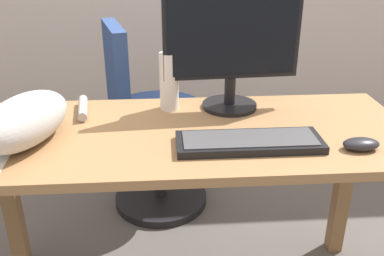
{
  "coord_description": "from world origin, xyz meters",
  "views": [
    {
      "loc": [
        -0.06,
        -1.27,
        1.32
      ],
      "look_at": [
        0.02,
        -0.11,
        0.79
      ],
      "focal_mm": 40.28,
      "sensor_mm": 36.0,
      "label": 1
    }
  ],
  "objects_px": {
    "office_chair": "(149,132)",
    "cat": "(20,121)",
    "keyboard": "(249,142)",
    "computer_mouse": "(361,144)",
    "spray_bottle": "(169,81)",
    "monitor": "(232,47)"
  },
  "relations": [
    {
      "from": "office_chair",
      "to": "spray_bottle",
      "type": "relative_size",
      "value": 4.1
    },
    {
      "from": "computer_mouse",
      "to": "monitor",
      "type": "bearing_deg",
      "value": 133.13
    },
    {
      "from": "office_chair",
      "to": "monitor",
      "type": "relative_size",
      "value": 1.98
    },
    {
      "from": "office_chair",
      "to": "monitor",
      "type": "xyz_separation_m",
      "value": [
        0.32,
        -0.47,
        0.54
      ]
    },
    {
      "from": "office_chair",
      "to": "cat",
      "type": "distance_m",
      "value": 0.9
    },
    {
      "from": "office_chair",
      "to": "spray_bottle",
      "type": "distance_m",
      "value": 0.63
    },
    {
      "from": "office_chair",
      "to": "computer_mouse",
      "type": "bearing_deg",
      "value": -51.72
    },
    {
      "from": "computer_mouse",
      "to": "spray_bottle",
      "type": "bearing_deg",
      "value": 146.86
    },
    {
      "from": "office_chair",
      "to": "cat",
      "type": "xyz_separation_m",
      "value": [
        -0.35,
        -0.74,
        0.39
      ]
    },
    {
      "from": "keyboard",
      "to": "cat",
      "type": "distance_m",
      "value": 0.68
    },
    {
      "from": "keyboard",
      "to": "office_chair",
      "type": "bearing_deg",
      "value": 112.85
    },
    {
      "from": "cat",
      "to": "spray_bottle",
      "type": "height_order",
      "value": "spray_bottle"
    },
    {
      "from": "cat",
      "to": "computer_mouse",
      "type": "xyz_separation_m",
      "value": [
        1.0,
        -0.09,
        -0.06
      ]
    },
    {
      "from": "keyboard",
      "to": "computer_mouse",
      "type": "xyz_separation_m",
      "value": [
        0.33,
        -0.05,
        0.0
      ]
    },
    {
      "from": "cat",
      "to": "office_chair",
      "type": "bearing_deg",
      "value": 64.82
    },
    {
      "from": "office_chair",
      "to": "cat",
      "type": "height_order",
      "value": "office_chair"
    },
    {
      "from": "monitor",
      "to": "spray_bottle",
      "type": "xyz_separation_m",
      "value": [
        -0.22,
        0.0,
        -0.12
      ]
    },
    {
      "from": "keyboard",
      "to": "spray_bottle",
      "type": "relative_size",
      "value": 1.9
    },
    {
      "from": "monitor",
      "to": "keyboard",
      "type": "relative_size",
      "value": 1.09
    },
    {
      "from": "monitor",
      "to": "keyboard",
      "type": "bearing_deg",
      "value": -87.7
    },
    {
      "from": "monitor",
      "to": "spray_bottle",
      "type": "relative_size",
      "value": 2.07
    },
    {
      "from": "cat",
      "to": "monitor",
      "type": "bearing_deg",
      "value": 21.86
    }
  ]
}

